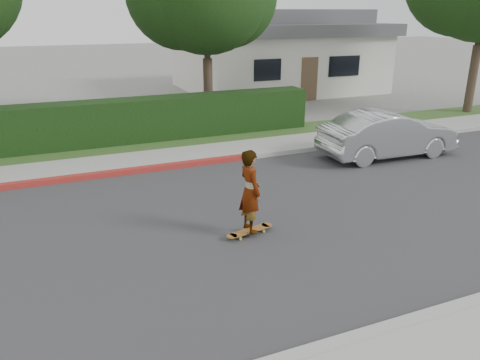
% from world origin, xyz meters
% --- Properties ---
extents(ground, '(120.00, 120.00, 0.00)m').
position_xyz_m(ground, '(0.00, 0.00, 0.00)').
color(ground, slate).
rests_on(ground, ground).
extents(road, '(60.00, 8.00, 0.01)m').
position_xyz_m(road, '(0.00, 0.00, 0.01)').
color(road, '#2D2D30').
rests_on(road, ground).
extents(curb_near, '(60.00, 0.20, 0.15)m').
position_xyz_m(curb_near, '(0.00, -4.10, 0.07)').
color(curb_near, '#9E9E99').
rests_on(curb_near, ground).
extents(curb_far, '(60.00, 0.20, 0.15)m').
position_xyz_m(curb_far, '(0.00, 4.10, 0.07)').
color(curb_far, '#9E9E99').
rests_on(curb_far, ground).
extents(curb_red_section, '(12.00, 0.21, 0.15)m').
position_xyz_m(curb_red_section, '(-5.00, 4.10, 0.08)').
color(curb_red_section, maroon).
rests_on(curb_red_section, ground).
extents(sidewalk_far, '(60.00, 1.60, 0.12)m').
position_xyz_m(sidewalk_far, '(0.00, 5.00, 0.06)').
color(sidewalk_far, gray).
rests_on(sidewalk_far, ground).
extents(planting_strip, '(60.00, 1.60, 0.10)m').
position_xyz_m(planting_strip, '(0.00, 6.60, 0.05)').
color(planting_strip, '#2D4C1E').
rests_on(planting_strip, ground).
extents(hedge, '(15.00, 1.00, 1.50)m').
position_xyz_m(hedge, '(-3.00, 7.20, 0.75)').
color(hedge, black).
rests_on(hedge, ground).
extents(house, '(10.60, 8.60, 4.30)m').
position_xyz_m(house, '(8.00, 16.00, 2.10)').
color(house, beige).
rests_on(house, ground).
extents(skateboard, '(1.09, 0.44, 0.10)m').
position_xyz_m(skateboard, '(-0.98, -0.58, 0.09)').
color(skateboard, gold).
rests_on(skateboard, ground).
extents(skateboarder, '(0.43, 0.63, 1.66)m').
position_xyz_m(skateboarder, '(-0.98, -0.58, 0.94)').
color(skateboarder, white).
rests_on(skateboarder, skateboard).
extents(car_silver, '(4.28, 1.61, 1.39)m').
position_xyz_m(car_silver, '(5.04, 2.70, 0.70)').
color(car_silver, silver).
rests_on(car_silver, ground).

